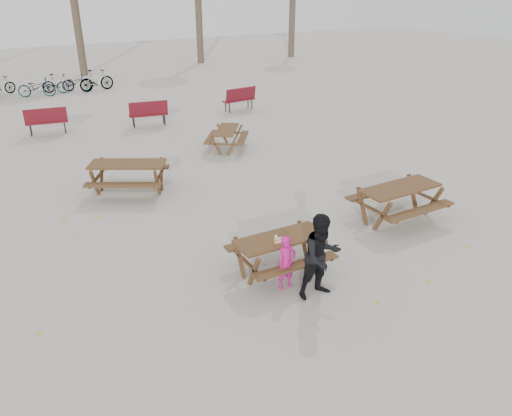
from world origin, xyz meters
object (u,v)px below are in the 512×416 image
picnic_table_north (129,178)px  picnic_table_far (227,139)px  soda_bottle (276,240)px  adult (321,256)px  main_picnic_table (280,246)px  picnic_table_east (398,203)px  child (287,263)px  food_tray (280,240)px

picnic_table_north → picnic_table_far: picnic_table_north is taller
soda_bottle → picnic_table_far: (2.65, 7.78, -0.50)m
adult → picnic_table_north: bearing=105.4°
main_picnic_table → picnic_table_east: 3.80m
adult → picnic_table_north: (-1.77, 6.49, -0.39)m
picnic_table_north → picnic_table_far: size_ratio=1.23×
child → adult: 0.71m
picnic_table_north → soda_bottle: bearing=-48.3°
food_tray → child: 0.50m
main_picnic_table → food_tray: 0.26m
food_tray → soda_bottle: size_ratio=1.06×
child → picnic_table_north: 6.14m
picnic_table_east → picnic_table_far: 7.08m
soda_bottle → picnic_table_far: 8.23m
food_tray → main_picnic_table: bearing=53.6°
soda_bottle → picnic_table_north: 5.77m
picnic_table_east → picnic_table_north: size_ratio=1.01×
picnic_table_north → main_picnic_table: bearing=-46.0°
picnic_table_east → main_picnic_table: bearing=-172.0°
food_tray → soda_bottle: 0.12m
picnic_table_east → picnic_table_far: (-1.28, 6.96, -0.08)m
food_tray → adult: size_ratio=0.11×
picnic_table_east → picnic_table_north: picnic_table_east is taller
adult → picnic_table_far: size_ratio=1.01×
picnic_table_east → picnic_table_far: bearing=98.4°
main_picnic_table → adult: bearing=-77.7°
child → picnic_table_far: size_ratio=0.67×
main_picnic_table → picnic_table_north: picnic_table_north is taller
food_tray → picnic_table_far: bearing=71.8°
food_tray → picnic_table_far: size_ratio=0.11×
main_picnic_table → picnic_table_east: (3.74, 0.66, -0.15)m
picnic_table_north → picnic_table_far: bearing=56.8°
food_tray → adult: (0.32, -0.93, 0.03)m
soda_bottle → child: child is taller
picnic_table_east → adult: bearing=-155.9°
child → picnic_table_east: bearing=13.0°
child → adult: adult is taller
child → picnic_table_north: child is taller
picnic_table_east → child: bearing=-164.9°
soda_bottle → adult: bearing=-64.9°
soda_bottle → picnic_table_far: soda_bottle is taller
soda_bottle → picnic_table_east: (3.93, 0.82, -0.41)m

